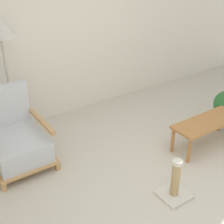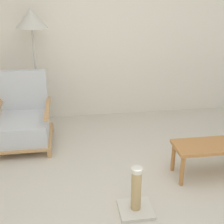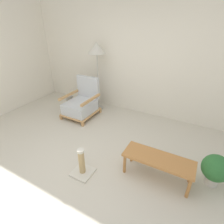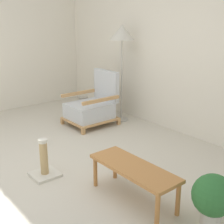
{
  "view_description": "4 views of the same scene",
  "coord_description": "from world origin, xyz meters",
  "px_view_note": "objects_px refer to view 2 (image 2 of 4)",
  "views": [
    {
      "loc": [
        -1.85,
        -1.52,
        2.31
      ],
      "look_at": [
        0.02,
        1.2,
        0.55
      ],
      "focal_mm": 50.0,
      "sensor_mm": 36.0,
      "label": 1
    },
    {
      "loc": [
        -0.47,
        -2.08,
        1.91
      ],
      "look_at": [
        0.02,
        1.2,
        0.55
      ],
      "focal_mm": 50.0,
      "sensor_mm": 36.0,
      "label": 2
    },
    {
      "loc": [
        1.38,
        -1.33,
        2.08
      ],
      "look_at": [
        0.02,
        1.2,
        0.55
      ],
      "focal_mm": 28.0,
      "sensor_mm": 36.0,
      "label": 3
    },
    {
      "loc": [
        3.07,
        -1.29,
        1.78
      ],
      "look_at": [
        0.02,
        1.2,
        0.55
      ],
      "focal_mm": 50.0,
      "sensor_mm": 36.0,
      "label": 4
    }
  ],
  "objects_px": {
    "armchair": "(24,122)",
    "floor_lamp": "(31,24)",
    "scratching_post": "(136,197)",
    "coffee_table": "(220,148)"
  },
  "relations": [
    {
      "from": "floor_lamp",
      "to": "armchair",
      "type": "bearing_deg",
      "value": -106.88
    },
    {
      "from": "coffee_table",
      "to": "scratching_post",
      "type": "bearing_deg",
      "value": -155.27
    },
    {
      "from": "floor_lamp",
      "to": "coffee_table",
      "type": "height_order",
      "value": "floor_lamp"
    },
    {
      "from": "floor_lamp",
      "to": "scratching_post",
      "type": "relative_size",
      "value": 3.6
    },
    {
      "from": "armchair",
      "to": "floor_lamp",
      "type": "relative_size",
      "value": 0.54
    },
    {
      "from": "armchair",
      "to": "floor_lamp",
      "type": "height_order",
      "value": "floor_lamp"
    },
    {
      "from": "armchair",
      "to": "coffee_table",
      "type": "xyz_separation_m",
      "value": [
        2.12,
        -1.03,
        0.02
      ]
    },
    {
      "from": "armchair",
      "to": "scratching_post",
      "type": "distance_m",
      "value": 1.87
    },
    {
      "from": "armchair",
      "to": "scratching_post",
      "type": "height_order",
      "value": "armchair"
    },
    {
      "from": "coffee_table",
      "to": "armchair",
      "type": "bearing_deg",
      "value": 154.14
    }
  ]
}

